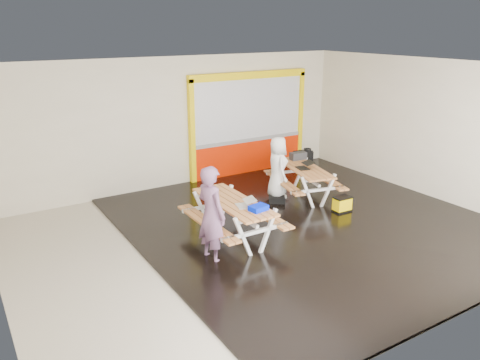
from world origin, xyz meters
TOP-DOWN VIEW (x-y plane):
  - room at (0.00, 0.00)m, footprint 10.02×8.02m
  - deck at (1.25, 0.00)m, footprint 7.50×7.98m
  - kiosk at (2.20, 3.93)m, footprint 3.88×0.16m
  - picnic_table_left at (-0.63, 0.15)m, footprint 1.52×2.21m
  - picnic_table_right at (2.20, 1.35)m, footprint 1.88×2.37m
  - person_left at (-1.41, -0.36)m, footprint 0.56×0.75m
  - person_right at (1.54, 1.60)m, footprint 0.68×0.87m
  - laptop_left at (-0.58, -0.23)m, footprint 0.43×0.41m
  - laptop_right at (2.15, 1.28)m, footprint 0.47×0.43m
  - blue_pouch at (-0.49, -0.55)m, footprint 0.38×0.29m
  - toolbox at (2.52, 2.02)m, footprint 0.45×0.25m
  - backpack at (3.01, 2.22)m, footprint 0.37×0.34m
  - dark_case at (1.37, 1.36)m, footprint 0.49×0.47m
  - fluke_bag at (2.33, 0.06)m, footprint 0.43×0.29m

SIDE VIEW (x-z plane):
  - deck at x=1.25m, z-range 0.00..0.05m
  - dark_case at x=1.37m, z-range 0.05..0.20m
  - fluke_bag at x=2.33m, z-range 0.04..0.41m
  - picnic_table_right at x=2.20m, z-range 0.22..1.06m
  - picnic_table_left at x=-0.63m, z-range 0.23..1.11m
  - backpack at x=3.01m, z-range 0.49..1.02m
  - person_right at x=1.54m, z-range 0.09..1.65m
  - laptop_right at x=2.15m, z-range 0.80..0.97m
  - person_left at x=-1.41m, z-range -0.02..1.86m
  - blue_pouch at x=-0.49m, z-range 0.87..0.98m
  - laptop_left at x=-0.58m, z-range 0.85..1.00m
  - toolbox at x=2.52m, z-range 0.81..1.06m
  - kiosk at x=2.20m, z-range -0.06..2.94m
  - room at x=0.00m, z-range -0.01..3.51m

